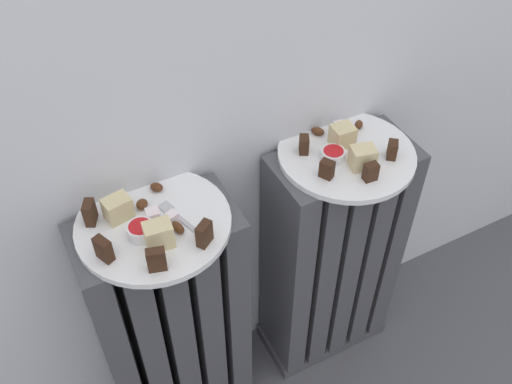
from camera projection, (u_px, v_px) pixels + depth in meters
radiator_left at (173, 327)px, 1.20m from camera, size 0.31×0.15×0.63m
radiator_right at (331, 260)px, 1.33m from camera, size 0.31×0.15×0.63m
plate_left at (154, 223)px, 0.98m from camera, size 0.27×0.27×0.01m
plate_right at (346, 154)px, 1.11m from camera, size 0.27×0.27×0.01m
dark_cake_slice_left_0 at (90, 213)px, 0.96m from camera, size 0.03×0.03×0.04m
dark_cake_slice_left_1 at (104, 249)px, 0.90m from camera, size 0.03×0.03×0.04m
dark_cake_slice_left_2 at (156, 260)px, 0.88m from camera, size 0.03×0.02×0.04m
dark_cake_slice_left_3 at (204, 234)px, 0.92m from camera, size 0.03×0.03×0.04m
marble_cake_slice_left_0 at (159, 235)px, 0.92m from camera, size 0.05×0.04×0.05m
marble_cake_slice_left_1 at (118, 208)px, 0.96m from camera, size 0.05×0.04×0.04m
turkish_delight_left_0 at (172, 217)px, 0.97m from camera, size 0.02×0.02×0.02m
turkish_delight_left_1 at (153, 215)px, 0.97m from camera, size 0.03×0.03×0.02m
medjool_date_left_0 at (178, 227)px, 0.95m from camera, size 0.02×0.03×0.02m
medjool_date_left_1 at (142, 204)px, 0.99m from camera, size 0.03×0.03×0.02m
medjool_date_left_2 at (156, 187)px, 1.02m from camera, size 0.03×0.03×0.02m
jam_bowl_left at (141, 230)px, 0.94m from camera, size 0.05×0.05×0.02m
dark_cake_slice_right_0 at (304, 145)px, 1.09m from camera, size 0.03×0.03×0.04m
dark_cake_slice_right_1 at (327, 169)px, 1.04m from camera, size 0.03×0.03×0.04m
dark_cake_slice_right_2 at (371, 172)px, 1.03m from camera, size 0.03×0.02×0.04m
dark_cake_slice_right_3 at (392, 150)px, 1.08m from camera, size 0.03×0.03×0.04m
marble_cake_slice_right_0 at (342, 136)px, 1.10m from camera, size 0.04×0.04×0.04m
marble_cake_slice_right_1 at (363, 158)px, 1.06m from camera, size 0.05×0.05×0.04m
turkish_delight_right_0 at (367, 152)px, 1.09m from camera, size 0.02×0.02×0.02m
turkish_delight_right_1 at (340, 127)px, 1.14m from camera, size 0.02×0.02×0.02m
medjool_date_right_0 at (359, 125)px, 1.15m from camera, size 0.03×0.03×0.02m
medjool_date_right_1 at (318, 131)px, 1.13m from camera, size 0.03×0.03×0.02m
jam_bowl_right at (333, 154)px, 1.08m from camera, size 0.05×0.05×0.02m
fork at (176, 215)px, 0.98m from camera, size 0.04×0.10×0.00m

